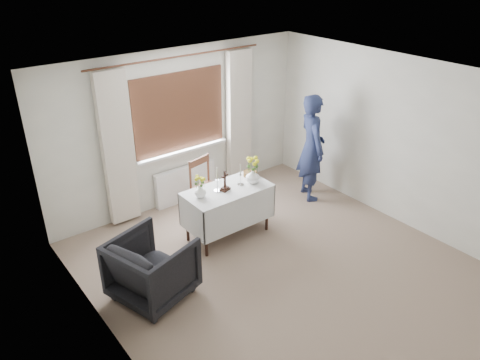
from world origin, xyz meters
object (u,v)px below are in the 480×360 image
at_px(armchair, 152,268).
at_px(flower_vase_left, 200,191).
at_px(altar_table, 228,212).
at_px(wooden_cross, 225,181).
at_px(person, 312,148).
at_px(wooden_chair, 209,190).
at_px(flower_vase_right, 253,176).

relative_size(armchair, flower_vase_left, 5.08).
height_order(altar_table, flower_vase_left, flower_vase_left).
bearing_deg(flower_vase_left, armchair, -152.66).
bearing_deg(wooden_cross, flower_vase_left, 155.85).
xyz_separation_m(altar_table, person, (1.79, 0.13, 0.51)).
distance_m(wooden_chair, person, 1.83).
bearing_deg(armchair, wooden_cross, -87.45).
relative_size(wooden_chair, wooden_cross, 3.31).
relative_size(armchair, flower_vase_right, 4.14).
distance_m(armchair, person, 3.38).
bearing_deg(flower_vase_left, wooden_chair, 46.70).
bearing_deg(person, armchair, 124.29).
distance_m(wooden_chair, flower_vase_right, 0.80).
bearing_deg(wooden_chair, armchair, -158.06).
bearing_deg(flower_vase_left, flower_vase_right, -6.92).
bearing_deg(altar_table, wooden_cross, -174.77).
xyz_separation_m(armchair, flower_vase_right, (1.90, 0.45, 0.47)).
distance_m(wooden_chair, wooden_cross, 0.71).
bearing_deg(armchair, flower_vase_left, -79.41).
bearing_deg(armchair, wooden_chair, -72.24).
xyz_separation_m(wooden_chair, person, (1.73, -0.42, 0.40)).
relative_size(wooden_cross, flower_vase_right, 1.41).
xyz_separation_m(wooden_chair, flower_vase_left, (-0.49, -0.52, 0.36)).
bearing_deg(wooden_chair, altar_table, -108.76).
bearing_deg(altar_table, flower_vase_left, 174.61).
relative_size(wooden_chair, armchair, 1.13).
height_order(armchair, flower_vase_right, flower_vase_right).
bearing_deg(wooden_cross, wooden_chair, 61.90).
relative_size(altar_table, armchair, 1.42).
bearing_deg(person, wooden_cross, 117.44).
height_order(altar_table, wooden_cross, wooden_cross).
distance_m(wooden_cross, flower_vase_left, 0.39).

